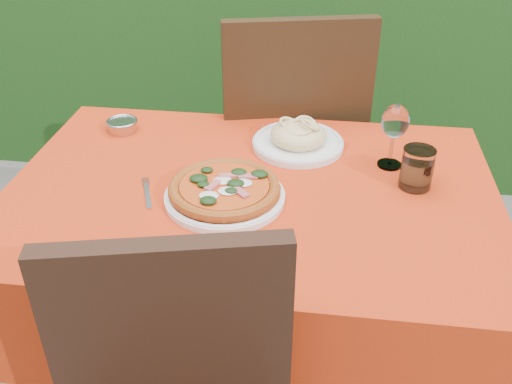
# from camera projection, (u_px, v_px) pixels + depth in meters

# --- Properties ---
(ground) EXTENTS (60.00, 60.00, 0.00)m
(ground) POSITION_uv_depth(u_px,v_px,m) (252.00, 380.00, 1.87)
(ground) COLOR #645F5A
(ground) RESTS_ON ground
(dining_table) EXTENTS (1.26, 0.86, 0.75)m
(dining_table) POSITION_uv_depth(u_px,v_px,m) (251.00, 235.00, 1.55)
(dining_table) COLOR #442516
(dining_table) RESTS_ON ground
(chair_far) EXTENTS (0.58, 0.58, 1.06)m
(chair_far) POSITION_uv_depth(u_px,v_px,m) (290.00, 137.00, 2.02)
(chair_far) COLOR black
(chair_far) RESTS_ON ground
(pizza_plate) EXTENTS (0.30, 0.30, 0.06)m
(pizza_plate) POSITION_uv_depth(u_px,v_px,m) (225.00, 191.00, 1.41)
(pizza_plate) COLOR white
(pizza_plate) RESTS_ON dining_table
(pasta_plate) EXTENTS (0.26, 0.26, 0.08)m
(pasta_plate) POSITION_uv_depth(u_px,v_px,m) (298.00, 139.00, 1.64)
(pasta_plate) COLOR silver
(pasta_plate) RESTS_ON dining_table
(water_glass) EXTENTS (0.08, 0.08, 0.11)m
(water_glass) POSITION_uv_depth(u_px,v_px,m) (417.00, 170.00, 1.45)
(water_glass) COLOR white
(water_glass) RESTS_ON dining_table
(wine_glass) EXTENTS (0.07, 0.07, 0.18)m
(wine_glass) POSITION_uv_depth(u_px,v_px,m) (395.00, 124.00, 1.50)
(wine_glass) COLOR silver
(wine_glass) RESTS_ON dining_table
(fork) EXTENTS (0.08, 0.16, 0.00)m
(fork) POSITION_uv_depth(u_px,v_px,m) (148.00, 196.00, 1.43)
(fork) COLOR silver
(fork) RESTS_ON dining_table
(steel_ramekin) EXTENTS (0.09, 0.09, 0.03)m
(steel_ramekin) POSITION_uv_depth(u_px,v_px,m) (123.00, 126.00, 1.73)
(steel_ramekin) COLOR #B5B5BC
(steel_ramekin) RESTS_ON dining_table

